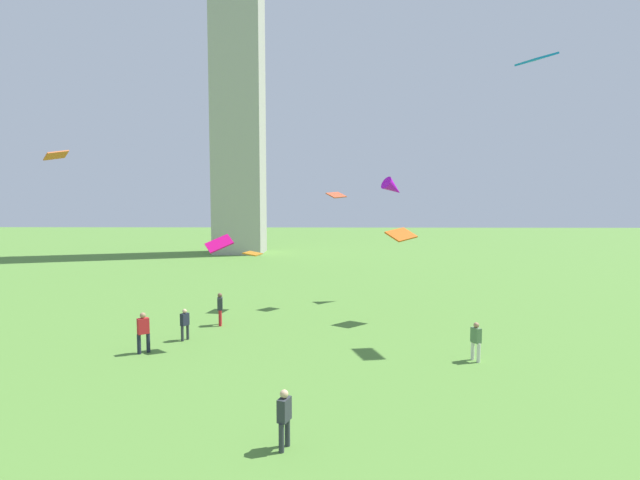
% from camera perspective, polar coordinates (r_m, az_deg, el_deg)
% --- Properties ---
extents(monument_obelisk, '(6.18, 6.18, 51.92)m').
position_cam_1_polar(monument_obelisk, '(66.62, -9.73, 21.29)').
color(monument_obelisk, '#A8A399').
rests_on(monument_obelisk, ground_plane).
extents(person_0, '(0.41, 0.50, 1.67)m').
position_cam_1_polar(person_0, '(21.73, 18.02, -11.13)').
color(person_0, silver).
rests_on(person_0, ground_plane).
extents(person_1, '(0.35, 0.55, 1.78)m').
position_cam_1_polar(person_1, '(26.96, -11.78, -7.79)').
color(person_1, red).
rests_on(person_1, ground_plane).
extents(person_2, '(0.41, 0.47, 1.55)m').
position_cam_1_polar(person_2, '(24.55, -15.76, -9.41)').
color(person_2, '#2D3338').
rests_on(person_2, ground_plane).
extents(person_3, '(0.55, 0.51, 1.84)m').
position_cam_1_polar(person_3, '(23.07, -20.24, -10.02)').
color(person_3, '#1E2333').
rests_on(person_3, ground_plane).
extents(person_4, '(0.39, 0.49, 1.67)m').
position_cam_1_polar(person_4, '(13.92, -4.26, -20.07)').
color(person_4, '#2D3338').
rests_on(person_4, ground_plane).
extents(kite_flying_0, '(1.93, 1.81, 0.74)m').
position_cam_1_polar(kite_flying_0, '(27.28, 9.62, 0.64)').
color(kite_flying_0, '#D8530E').
extents(kite_flying_1, '(1.93, 1.65, 1.53)m').
position_cam_1_polar(kite_flying_1, '(33.62, 8.67, 6.15)').
color(kite_flying_1, '#AE0ACF').
extents(kite_flying_2, '(1.39, 1.38, 0.44)m').
position_cam_1_polar(kite_flying_2, '(30.96, 1.94, 5.36)').
color(kite_flying_2, '#D04B29').
extents(kite_flying_3, '(1.47, 1.67, 0.74)m').
position_cam_1_polar(kite_flying_3, '(35.93, -28.83, 8.81)').
color(kite_flying_3, '#CF521C').
extents(kite_flying_5, '(1.41, 1.05, 0.85)m').
position_cam_1_polar(kite_flying_5, '(22.54, -11.88, -0.42)').
color(kite_flying_5, '#D20B6E').
extents(kite_flying_6, '(1.14, 1.44, 0.21)m').
position_cam_1_polar(kite_flying_6, '(30.20, -8.00, -1.60)').
color(kite_flying_6, '#BB6C13').
extents(kite_flying_7, '(1.51, 1.89, 0.58)m').
position_cam_1_polar(kite_flying_7, '(26.30, 24.28, 18.98)').
color(kite_flying_7, blue).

